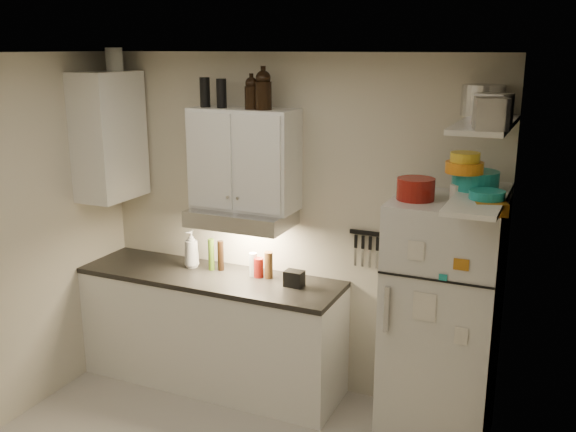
% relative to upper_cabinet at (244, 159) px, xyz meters
% --- Properties ---
extents(ceiling, '(3.20, 3.00, 0.02)m').
position_rel_upper_cabinet_xyz_m(ceiling, '(0.30, -1.33, 0.78)').
color(ceiling, silver).
rests_on(ceiling, ground).
extents(back_wall, '(3.20, 0.02, 2.60)m').
position_rel_upper_cabinet_xyz_m(back_wall, '(0.30, 0.18, -0.53)').
color(back_wall, beige).
rests_on(back_wall, ground).
extents(right_wall, '(0.02, 3.00, 2.60)m').
position_rel_upper_cabinet_xyz_m(right_wall, '(1.91, -1.33, -0.53)').
color(right_wall, beige).
rests_on(right_wall, ground).
extents(base_cabinet, '(2.10, 0.60, 0.88)m').
position_rel_upper_cabinet_xyz_m(base_cabinet, '(-0.25, -0.14, -1.39)').
color(base_cabinet, white).
rests_on(base_cabinet, floor).
extents(countertop, '(2.10, 0.62, 0.04)m').
position_rel_upper_cabinet_xyz_m(countertop, '(-0.25, -0.14, -0.93)').
color(countertop, black).
rests_on(countertop, base_cabinet).
extents(upper_cabinet, '(0.80, 0.33, 0.75)m').
position_rel_upper_cabinet_xyz_m(upper_cabinet, '(0.00, 0.00, 0.00)').
color(upper_cabinet, white).
rests_on(upper_cabinet, back_wall).
extents(side_cabinet, '(0.33, 0.55, 1.00)m').
position_rel_upper_cabinet_xyz_m(side_cabinet, '(-1.14, -0.14, 0.12)').
color(side_cabinet, white).
rests_on(side_cabinet, left_wall).
extents(range_hood, '(0.76, 0.46, 0.12)m').
position_rel_upper_cabinet_xyz_m(range_hood, '(0.00, -0.06, -0.44)').
color(range_hood, silver).
rests_on(range_hood, back_wall).
extents(fridge, '(0.70, 0.68, 1.70)m').
position_rel_upper_cabinet_xyz_m(fridge, '(1.55, -0.18, -0.98)').
color(fridge, silver).
rests_on(fridge, floor).
extents(shelf_hi, '(0.30, 0.95, 0.03)m').
position_rel_upper_cabinet_xyz_m(shelf_hi, '(1.75, -0.31, 0.38)').
color(shelf_hi, white).
rests_on(shelf_hi, right_wall).
extents(shelf_lo, '(0.30, 0.95, 0.03)m').
position_rel_upper_cabinet_xyz_m(shelf_lo, '(1.75, -0.31, -0.07)').
color(shelf_lo, white).
rests_on(shelf_lo, right_wall).
extents(knife_strip, '(0.42, 0.02, 0.03)m').
position_rel_upper_cabinet_xyz_m(knife_strip, '(1.00, 0.15, -0.51)').
color(knife_strip, black).
rests_on(knife_strip, back_wall).
extents(dutch_oven, '(0.29, 0.29, 0.14)m').
position_rel_upper_cabinet_xyz_m(dutch_oven, '(1.35, -0.26, -0.06)').
color(dutch_oven, maroon).
rests_on(dutch_oven, fridge).
extents(book_stack, '(0.24, 0.27, 0.08)m').
position_rel_upper_cabinet_xyz_m(book_stack, '(1.82, -0.41, -0.09)').
color(book_stack, '#B97017').
rests_on(book_stack, fridge).
extents(spice_jar, '(0.09, 0.09, 0.11)m').
position_rel_upper_cabinet_xyz_m(spice_jar, '(1.59, -0.22, -0.07)').
color(spice_jar, silver).
rests_on(spice_jar, fridge).
extents(stock_pot, '(0.30, 0.30, 0.19)m').
position_rel_upper_cabinet_xyz_m(stock_pot, '(1.68, 0.04, 0.49)').
color(stock_pot, silver).
rests_on(stock_pot, shelf_hi).
extents(tin_a, '(0.21, 0.20, 0.17)m').
position_rel_upper_cabinet_xyz_m(tin_a, '(1.80, -0.45, 0.48)').
color(tin_a, '#AAAAAD').
rests_on(tin_a, shelf_hi).
extents(tin_b, '(0.20, 0.20, 0.17)m').
position_rel_upper_cabinet_xyz_m(tin_b, '(1.82, -0.69, 0.47)').
color(tin_b, '#AAAAAD').
rests_on(tin_b, shelf_hi).
extents(bowl_teal, '(0.29, 0.29, 0.11)m').
position_rel_upper_cabinet_xyz_m(bowl_teal, '(1.69, -0.13, 0.01)').
color(bowl_teal, teal).
rests_on(bowl_teal, shelf_lo).
extents(bowl_orange, '(0.23, 0.23, 0.07)m').
position_rel_upper_cabinet_xyz_m(bowl_orange, '(1.64, -0.23, 0.10)').
color(bowl_orange, orange).
rests_on(bowl_orange, bowl_teal).
extents(bowl_yellow, '(0.18, 0.18, 0.06)m').
position_rel_upper_cabinet_xyz_m(bowl_yellow, '(1.64, -0.23, 0.16)').
color(bowl_yellow, yellow).
rests_on(bowl_yellow, bowl_orange).
extents(plates, '(0.23, 0.23, 0.05)m').
position_rel_upper_cabinet_xyz_m(plates, '(1.80, -0.39, -0.02)').
color(plates, teal).
rests_on(plates, shelf_lo).
extents(growler_a, '(0.12, 0.12, 0.23)m').
position_rel_upper_cabinet_xyz_m(growler_a, '(0.09, -0.05, 0.49)').
color(growler_a, black).
rests_on(growler_a, upper_cabinet).
extents(growler_b, '(0.16, 0.16, 0.28)m').
position_rel_upper_cabinet_xyz_m(growler_b, '(0.19, -0.05, 0.52)').
color(growler_b, black).
rests_on(growler_b, upper_cabinet).
extents(thermos_a, '(0.09, 0.09, 0.21)m').
position_rel_upper_cabinet_xyz_m(thermos_a, '(-0.15, -0.05, 0.48)').
color(thermos_a, black).
rests_on(thermos_a, upper_cabinet).
extents(thermos_b, '(0.08, 0.08, 0.22)m').
position_rel_upper_cabinet_xyz_m(thermos_b, '(-0.30, -0.04, 0.48)').
color(thermos_b, black).
rests_on(thermos_b, upper_cabinet).
extents(side_jar, '(0.13, 0.13, 0.18)m').
position_rel_upper_cabinet_xyz_m(side_jar, '(-1.10, -0.05, 0.71)').
color(side_jar, silver).
rests_on(side_jar, side_cabinet).
extents(soap_bottle, '(0.15, 0.16, 0.34)m').
position_rel_upper_cabinet_xyz_m(soap_bottle, '(-0.47, -0.04, -0.74)').
color(soap_bottle, white).
rests_on(soap_bottle, countertop).
extents(pepper_mill, '(0.07, 0.07, 0.21)m').
position_rel_upper_cabinet_xyz_m(pepper_mill, '(0.20, -0.01, -0.80)').
color(pepper_mill, brown).
rests_on(pepper_mill, countertop).
extents(oil_bottle, '(0.05, 0.05, 0.25)m').
position_rel_upper_cabinet_xyz_m(oil_bottle, '(-0.29, -0.03, -0.78)').
color(oil_bottle, '#3B5816').
rests_on(oil_bottle, countertop).
extents(vinegar_bottle, '(0.06, 0.06, 0.24)m').
position_rel_upper_cabinet_xyz_m(vinegar_bottle, '(-0.22, -0.01, -0.78)').
color(vinegar_bottle, black).
rests_on(vinegar_bottle, countertop).
extents(clear_bottle, '(0.08, 0.08, 0.18)m').
position_rel_upper_cabinet_xyz_m(clear_bottle, '(0.07, -0.02, -0.81)').
color(clear_bottle, silver).
rests_on(clear_bottle, countertop).
extents(red_jar, '(0.09, 0.09, 0.15)m').
position_rel_upper_cabinet_xyz_m(red_jar, '(0.12, -0.03, -0.83)').
color(red_jar, maroon).
rests_on(red_jar, countertop).
extents(caddy, '(0.14, 0.10, 0.12)m').
position_rel_upper_cabinet_xyz_m(caddy, '(0.45, -0.10, -0.85)').
color(caddy, black).
rests_on(caddy, countertop).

